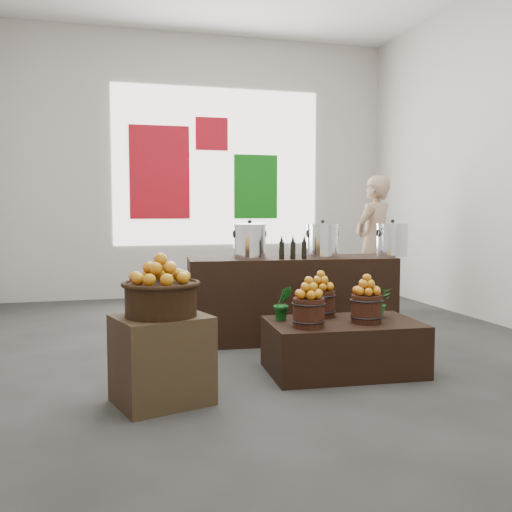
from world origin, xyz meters
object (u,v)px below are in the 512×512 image
object	(u,v)px
crate	(162,359)
display_table	(343,347)
wicker_basket	(161,300)
counter	(291,298)
shopper	(374,243)
stock_pot_center	(322,241)
stock_pot_right	(392,241)
stock_pot_left	(250,242)

from	to	relation	value
crate	display_table	distance (m)	1.57
crate	wicker_basket	distance (m)	0.42
counter	shopper	xyz separation A→B (m)	(1.65, 1.44, 0.47)
stock_pot_center	shopper	distance (m)	1.98
display_table	stock_pot_center	world-z (taller)	stock_pot_center
counter	stock_pot_right	size ratio (longest dim) A/B	6.47
counter	stock_pot_left	bearing A→B (deg)	-180.00
wicker_basket	counter	distance (m)	2.21
wicker_basket	shopper	size ratio (longest dim) A/B	0.27
stock_pot_center	shopper	world-z (taller)	shopper
crate	display_table	size ratio (longest dim) A/B	0.50
wicker_basket	stock_pot_left	world-z (taller)	stock_pot_left
stock_pot_left	shopper	distance (m)	2.51
counter	stock_pot_left	world-z (taller)	stock_pot_left
stock_pot_right	display_table	bearing A→B (deg)	-132.61
crate	stock_pot_left	world-z (taller)	stock_pot_left
crate	stock_pot_right	world-z (taller)	stock_pot_right
counter	stock_pot_center	xyz separation A→B (m)	(0.33, -0.03, 0.59)
stock_pot_right	shopper	bearing A→B (deg)	69.92
stock_pot_left	stock_pot_center	xyz separation A→B (m)	(0.76, -0.07, 0.00)
counter	stock_pot_right	distance (m)	1.24
counter	wicker_basket	bearing A→B (deg)	-126.93
stock_pot_right	shopper	xyz separation A→B (m)	(0.57, 1.55, -0.12)
display_table	crate	bearing A→B (deg)	-162.78
stock_pot_center	display_table	bearing A→B (deg)	-103.49
crate	stock_pot_left	distance (m)	2.09
wicker_basket	stock_pot_center	distance (m)	2.42
wicker_basket	stock_pot_right	bearing A→B (deg)	30.46
stock_pot_left	shopper	size ratio (longest dim) A/B	0.18
display_table	stock_pot_left	bearing A→B (deg)	113.40
display_table	stock_pot_right	world-z (taller)	stock_pot_right
wicker_basket	display_table	size ratio (longest dim) A/B	0.40
wicker_basket	display_table	bearing A→B (deg)	13.73
wicker_basket	counter	size ratio (longest dim) A/B	0.23
counter	stock_pot_center	world-z (taller)	stock_pot_center
stock_pot_center	crate	bearing A→B (deg)	-138.83
shopper	crate	bearing A→B (deg)	14.30
display_table	stock_pot_center	size ratio (longest dim) A/B	3.81
display_table	stock_pot_center	bearing A→B (deg)	80.00
wicker_basket	display_table	distance (m)	1.65
display_table	counter	world-z (taller)	counter
shopper	stock_pot_right	bearing A→B (deg)	39.92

